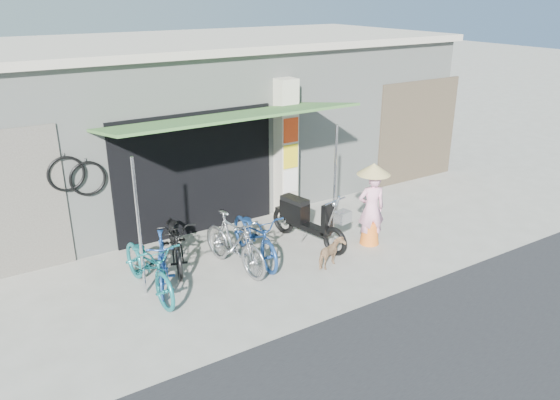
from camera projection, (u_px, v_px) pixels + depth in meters
ground at (318, 266)px, 9.95m from camera, size 80.00×80.00×0.00m
bicycle_shop at (197, 116)px, 13.30m from camera, size 12.30×5.30×3.66m
shop_pillar at (285, 149)px, 11.76m from camera, size 0.42×0.44×3.00m
awning at (229, 119)px, 9.88m from camera, size 4.60×1.88×2.72m
neighbour_right at (418, 131)px, 14.02m from camera, size 2.60×0.06×2.60m
bike_teal at (149, 265)px, 8.89m from camera, size 0.77×1.96×1.01m
bike_blue at (162, 262)px, 9.11m from camera, size 0.97×1.57×0.92m
bike_black at (175, 239)px, 9.85m from camera, size 1.15×1.98×0.99m
bike_silver at (234, 242)px, 9.65m from camera, size 0.76×1.80×1.05m
bike_navy at (255, 235)px, 10.03m from camera, size 0.81×1.91×0.98m
street_dog at (331, 254)px, 9.83m from camera, size 0.68×0.50×0.52m
moped at (306, 219)px, 10.67m from camera, size 0.68×1.94×1.11m
nun at (372, 204)px, 10.54m from camera, size 0.64×0.64×1.66m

